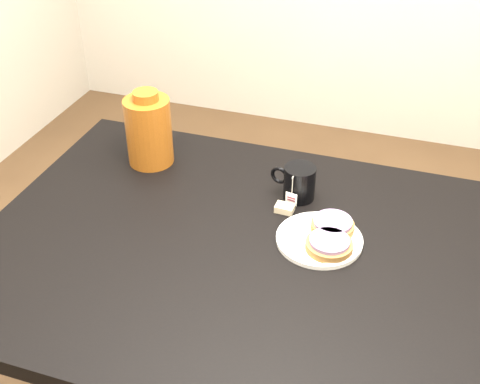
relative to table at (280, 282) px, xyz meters
The scene contains 7 objects.
table is the anchor object (origin of this frame).
plate 0.14m from the table, 45.56° to the left, with size 0.20×0.20×0.01m.
bagel_back 0.18m from the table, 50.31° to the left, with size 0.11×0.11×0.03m.
bagel_front 0.15m from the table, 22.26° to the left, with size 0.12×0.12×0.03m.
mug 0.26m from the table, 94.52° to the left, with size 0.13×0.09×0.09m.
teabag_pouch 0.19m from the table, 102.16° to the left, with size 0.04×0.03×0.02m, color #C6B793.
bagel_package 0.55m from the table, 148.55° to the left, with size 0.15×0.15×0.21m.
Camera 1 is at (0.23, -1.00, 1.63)m, focal length 45.00 mm.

